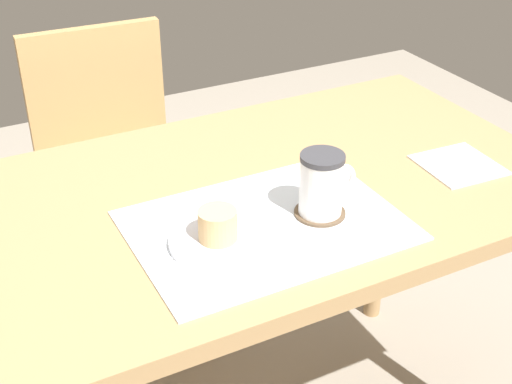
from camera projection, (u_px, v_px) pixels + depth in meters
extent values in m
cylinder|color=tan|center=(382.00, 215.00, 2.04)|extent=(0.05, 0.05, 0.72)
cube|color=tan|center=(230.00, 203.00, 1.37)|extent=(1.35, 0.71, 0.04)
cylinder|color=tan|center=(210.00, 281.00, 2.01)|extent=(0.04, 0.04, 0.43)
cylinder|color=tan|center=(86.00, 316.00, 1.88)|extent=(0.04, 0.04, 0.43)
cylinder|color=tan|center=(168.00, 219.00, 2.29)|extent=(0.04, 0.04, 0.43)
cylinder|color=tan|center=(58.00, 247.00, 2.16)|extent=(0.04, 0.04, 0.43)
cube|color=tan|center=(123.00, 196.00, 1.97)|extent=(0.44, 0.44, 0.04)
cube|color=tan|center=(97.00, 97.00, 2.01)|extent=(0.39, 0.05, 0.40)
cube|color=white|center=(266.00, 225.00, 1.27)|extent=(0.48, 0.34, 0.00)
cylinder|color=white|center=(218.00, 241.00, 1.21)|extent=(0.17, 0.17, 0.01)
cylinder|color=#E5BC7F|center=(218.00, 225.00, 1.19)|extent=(0.07, 0.07, 0.05)
cylinder|color=brown|center=(320.00, 213.00, 1.30)|extent=(0.09, 0.09, 0.00)
cylinder|color=white|center=(321.00, 186.00, 1.27)|extent=(0.08, 0.08, 0.11)
cylinder|color=#3D3D42|center=(323.00, 158.00, 1.24)|extent=(0.08, 0.08, 0.01)
torus|color=white|center=(341.00, 180.00, 1.28)|extent=(0.06, 0.01, 0.06)
cube|color=white|center=(459.00, 165.00, 1.46)|extent=(0.16, 0.16, 0.00)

